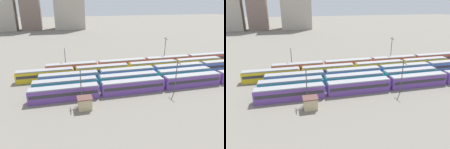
% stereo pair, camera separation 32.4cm
% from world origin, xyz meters
% --- Properties ---
extents(ground_plane, '(600.00, 600.00, 0.00)m').
position_xyz_m(ground_plane, '(0.00, 10.40, 0.00)').
color(ground_plane, slate).
extents(train_track_0, '(112.50, 3.06, 3.75)m').
position_xyz_m(train_track_0, '(43.27, 0.00, 1.90)').
color(train_track_0, '#6B429E').
rests_on(train_track_0, ground_plane).
extents(train_track_1, '(55.80, 3.06, 3.75)m').
position_xyz_m(train_track_1, '(15.43, 5.20, 1.90)').
color(train_track_1, teal).
rests_on(train_track_1, ground_plane).
extents(train_track_2, '(74.70, 3.06, 3.75)m').
position_xyz_m(train_track_2, '(26.18, 10.40, 1.90)').
color(train_track_2, '#4C70BC').
rests_on(train_track_2, ground_plane).
extents(train_track_3, '(74.70, 3.06, 3.75)m').
position_xyz_m(train_track_3, '(18.90, 15.60, 1.90)').
color(train_track_3, yellow).
rests_on(train_track_3, ground_plane).
extents(train_track_4, '(112.50, 3.06, 3.75)m').
position_xyz_m(train_track_4, '(46.57, 20.80, 1.90)').
color(train_track_4, '#BC4C38').
rests_on(train_track_4, ground_plane).
extents(catenary_pole_0, '(0.24, 3.20, 8.96)m').
position_xyz_m(catenary_pole_0, '(0.18, -2.76, 5.01)').
color(catenary_pole_0, '#4C4C51').
rests_on(catenary_pole_0, ground_plane).
extents(catenary_pole_1, '(0.24, 3.20, 10.85)m').
position_xyz_m(catenary_pole_1, '(37.25, 23.99, 5.98)').
color(catenary_pole_1, '#4C4C51').
rests_on(catenary_pole_1, ground_plane).
extents(catenary_pole_2, '(0.24, 3.20, 9.40)m').
position_xyz_m(catenary_pole_2, '(26.44, -2.92, 5.24)').
color(catenary_pole_2, '#4C4C51').
rests_on(catenary_pole_2, ground_plane).
extents(catenary_pole_3, '(0.24, 3.20, 8.51)m').
position_xyz_m(catenary_pole_3, '(-2.66, 23.82, 4.78)').
color(catenary_pole_3, '#4C4C51').
rests_on(catenary_pole_3, ground_plane).
extents(signal_hut, '(3.60, 3.00, 3.04)m').
position_xyz_m(signal_hut, '(0.59, -6.13, 1.55)').
color(signal_hut, '#C6B284').
rests_on(signal_hut, ground_plane).
extents(distant_building_0, '(20.98, 13.82, 34.50)m').
position_xyz_m(distant_building_0, '(-49.51, 148.77, 17.25)').
color(distant_building_0, '#B2A899').
rests_on(distant_building_0, ground_plane).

